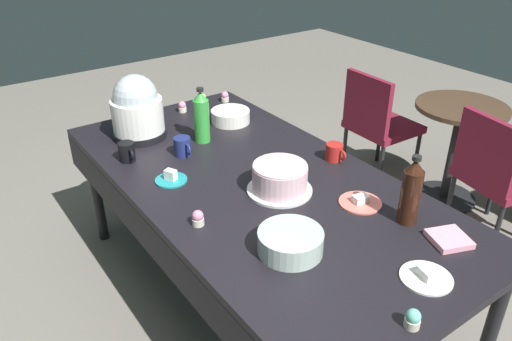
% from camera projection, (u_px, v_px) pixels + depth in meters
% --- Properties ---
extents(ground, '(9.00, 9.00, 0.00)m').
position_uv_depth(ground, '(256.00, 299.00, 2.73)').
color(ground, slate).
extents(potluck_table, '(2.20, 1.10, 0.75)m').
position_uv_depth(potluck_table, '(256.00, 191.00, 2.40)').
color(potluck_table, black).
rests_on(potluck_table, ground).
extents(frosted_layer_cake, '(0.30, 0.30, 0.13)m').
position_uv_depth(frosted_layer_cake, '(280.00, 179.00, 2.24)').
color(frosted_layer_cake, silver).
rests_on(frosted_layer_cake, potluck_table).
extents(slow_cooker, '(0.29, 0.29, 0.36)m').
position_uv_depth(slow_cooker, '(137.00, 109.00, 2.70)').
color(slow_cooker, black).
rests_on(slow_cooker, potluck_table).
extents(glass_salad_bowl, '(0.25, 0.25, 0.09)m').
position_uv_depth(glass_salad_bowl, '(290.00, 242.00, 1.87)').
color(glass_salad_bowl, '#B2C6BC').
rests_on(glass_salad_bowl, potluck_table).
extents(ceramic_snack_bowl, '(0.23, 0.23, 0.08)m').
position_uv_depth(ceramic_snack_bowl, '(230.00, 116.00, 2.95)').
color(ceramic_snack_bowl, silver).
rests_on(ceramic_snack_bowl, potluck_table).
extents(dessert_plate_coral, '(0.19, 0.19, 0.04)m').
position_uv_depth(dessert_plate_coral, '(360.00, 202.00, 2.18)').
color(dessert_plate_coral, '#E07266').
rests_on(dessert_plate_coral, potluck_table).
extents(dessert_plate_teal, '(0.15, 0.15, 0.06)m').
position_uv_depth(dessert_plate_teal, '(171.00, 178.00, 2.35)').
color(dessert_plate_teal, teal).
rests_on(dessert_plate_teal, potluck_table).
extents(dessert_plate_white, '(0.19, 0.19, 0.04)m').
position_uv_depth(dessert_plate_white, '(426.00, 277.00, 1.75)').
color(dessert_plate_white, white).
rests_on(dessert_plate_white, potluck_table).
extents(cupcake_lemon, '(0.05, 0.05, 0.07)m').
position_uv_depth(cupcake_lemon, '(198.00, 218.00, 2.03)').
color(cupcake_lemon, beige).
rests_on(cupcake_lemon, potluck_table).
extents(cupcake_mint, '(0.05, 0.05, 0.07)m').
position_uv_depth(cupcake_mint, '(413.00, 319.00, 1.55)').
color(cupcake_mint, beige).
rests_on(cupcake_mint, potluck_table).
extents(cupcake_rose, '(0.05, 0.05, 0.07)m').
position_uv_depth(cupcake_rose, '(225.00, 97.00, 3.25)').
color(cupcake_rose, beige).
rests_on(cupcake_rose, potluck_table).
extents(cupcake_cocoa, '(0.05, 0.05, 0.07)m').
position_uv_depth(cupcake_cocoa, '(182.00, 107.00, 3.09)').
color(cupcake_cocoa, beige).
rests_on(cupcake_cocoa, potluck_table).
extents(cupcake_berry, '(0.05, 0.05, 0.07)m').
position_uv_depth(cupcake_berry, '(202.00, 99.00, 3.21)').
color(cupcake_berry, beige).
rests_on(cupcake_berry, potluck_table).
extents(soda_bottle_lime_soda, '(0.08, 0.08, 0.30)m').
position_uv_depth(soda_bottle_lime_soda, '(202.00, 117.00, 2.67)').
color(soda_bottle_lime_soda, green).
rests_on(soda_bottle_lime_soda, potluck_table).
extents(soda_bottle_cola, '(0.08, 0.08, 0.30)m').
position_uv_depth(soda_bottle_cola, '(411.00, 192.00, 2.00)').
color(soda_bottle_cola, '#33190F').
rests_on(soda_bottle_cola, potluck_table).
extents(coffee_mug_red, '(0.13, 0.09, 0.09)m').
position_uv_depth(coffee_mug_red, '(335.00, 152.00, 2.52)').
color(coffee_mug_red, '#B2231E').
rests_on(coffee_mug_red, potluck_table).
extents(coffee_mug_navy, '(0.13, 0.09, 0.10)m').
position_uv_depth(coffee_mug_navy, '(183.00, 147.00, 2.57)').
color(coffee_mug_navy, navy).
rests_on(coffee_mug_navy, potluck_table).
extents(coffee_mug_black, '(0.12, 0.08, 0.10)m').
position_uv_depth(coffee_mug_black, '(127.00, 152.00, 2.51)').
color(coffee_mug_black, black).
rests_on(coffee_mug_black, potluck_table).
extents(paper_napkin_stack, '(0.18, 0.18, 0.02)m').
position_uv_depth(paper_napkin_stack, '(449.00, 239.00, 1.94)').
color(paper_napkin_stack, pink).
rests_on(paper_napkin_stack, potluck_table).
extents(maroon_chair_left, '(0.46, 0.46, 0.85)m').
position_uv_depth(maroon_chair_left, '(377.00, 121.00, 3.64)').
color(maroon_chair_left, maroon).
rests_on(maroon_chair_left, ground).
extents(maroon_chair_right, '(0.52, 0.52, 0.85)m').
position_uv_depth(maroon_chair_right, '(496.00, 171.00, 2.97)').
color(maroon_chair_right, maroon).
rests_on(maroon_chair_right, ground).
extents(round_cafe_table, '(0.60, 0.60, 0.72)m').
position_uv_depth(round_cafe_table, '(456.00, 136.00, 3.39)').
color(round_cafe_table, '#473323').
rests_on(round_cafe_table, ground).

